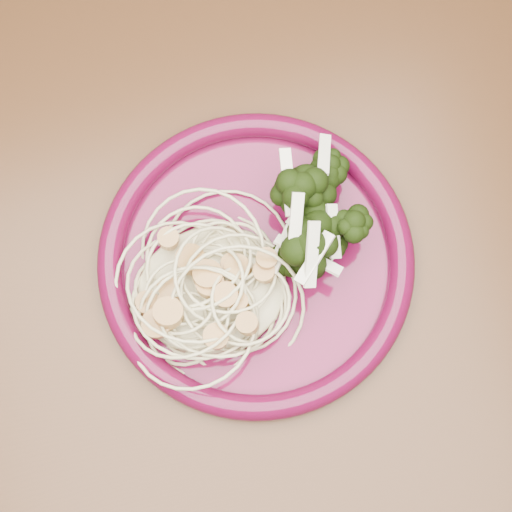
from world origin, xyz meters
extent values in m
plane|color=#55391D|center=(0.00, 0.00, 0.00)|extent=(3.50, 3.50, 0.00)
cube|color=#472814|center=(0.00, 0.00, 0.73)|extent=(1.20, 0.80, 0.04)
cylinder|color=#472814|center=(0.55, 0.35, 0.35)|extent=(0.06, 0.06, 0.71)
cylinder|color=#530A29|center=(0.06, -0.02, 0.75)|extent=(0.32, 0.32, 0.01)
torus|color=#530928|center=(0.06, -0.02, 0.76)|extent=(0.33, 0.33, 0.02)
ellipsoid|color=beige|center=(0.02, -0.04, 0.77)|extent=(0.15, 0.14, 0.03)
ellipsoid|color=black|center=(0.11, 0.00, 0.78)|extent=(0.13, 0.16, 0.05)
camera|label=1|loc=(0.02, -0.17, 1.32)|focal=50.00mm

